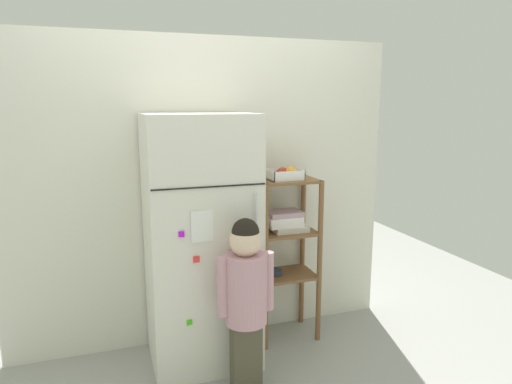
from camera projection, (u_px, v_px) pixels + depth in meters
ground_plane at (220, 356)px, 3.09m from camera, size 6.00×6.00×0.00m
kitchen_wall_back at (206, 193)px, 3.19m from camera, size 2.71×0.03×2.11m
refrigerator at (201, 242)px, 2.92m from camera, size 0.67×0.59×1.61m
child_standing at (246, 288)px, 2.62m from camera, size 0.34×0.25×1.04m
pantry_shelf_unit at (285, 237)px, 3.23m from camera, size 0.43×0.32×1.16m
fruit_bin at (286, 174)px, 3.13m from camera, size 0.22×0.19×0.09m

